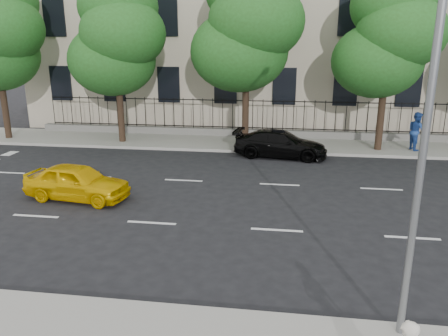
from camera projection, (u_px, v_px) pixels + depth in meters
The scene contains 11 objects.
ground at pixel (274, 271), 11.10m from camera, with size 120.00×120.00×0.00m, color black.
far_sidewalk at pixel (282, 144), 24.39m from camera, with size 60.00×4.00×0.15m, color gray.
lane_markings at pixel (278, 204), 15.62m from camera, with size 49.60×4.62×0.01m, color silver, non-canonical shape.
iron_fence at pixel (283, 128), 25.85m from camera, with size 30.00×0.50×2.20m.
street_light at pixel (424, 69), 7.65m from camera, with size 0.25×3.32×8.05m.
tree_b at pixel (117, 37), 23.38m from camera, with size 5.53×5.12×8.97m.
tree_c at pixel (248, 25), 22.28m from camera, with size 5.89×5.50×9.80m.
tree_d at pixel (389, 37), 21.50m from camera, with size 5.34×4.94×8.84m.
yellow_taxi at pixel (77, 182), 15.98m from camera, with size 1.56×3.88×1.32m, color #E8B303.
black_sedan at pixel (280, 144), 21.86m from camera, with size 1.89×4.64×1.35m, color black.
pedestrian_far at pixel (416, 131), 22.59m from camera, with size 0.96×0.75×1.98m, color navy.
Camera 1 is at (0.12, -10.01, 5.61)m, focal length 35.00 mm.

